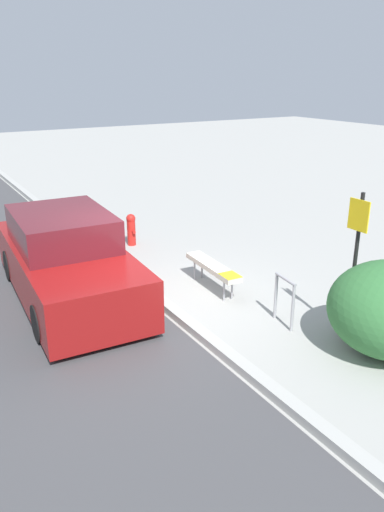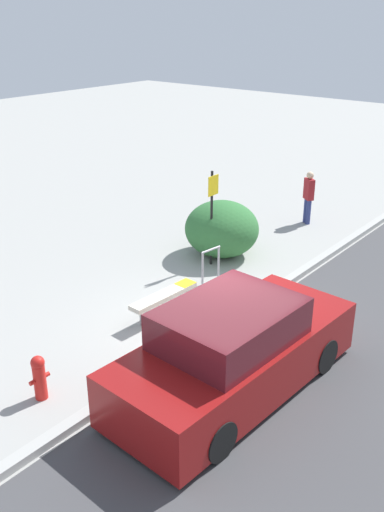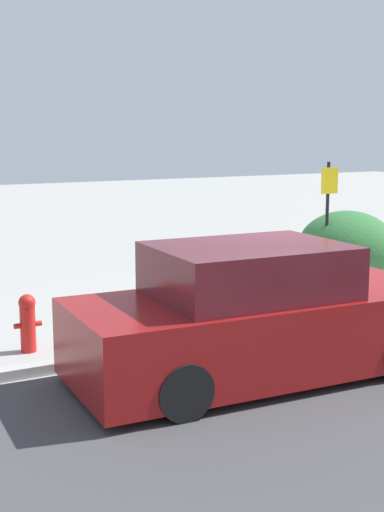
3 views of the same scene
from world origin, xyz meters
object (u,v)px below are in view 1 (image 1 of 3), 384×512
bench (213,267)px  parked_car_near (67,261)px  sign_post (355,253)px  bike_rack (284,296)px  fire_hydrant (131,229)px

bench → parked_car_near: parked_car_near is taller
sign_post → bench: bearing=-162.7°
bench → bike_rack: 1.80m
sign_post → fire_hydrant: (-5.79, -1.05, -0.98)m
sign_post → bike_rack: bearing=-143.6°
bench → fire_hydrant: 3.20m
bike_rack → parked_car_near: (-2.88, -2.67, 0.20)m
bike_rack → sign_post: sign_post is taller
bench → bike_rack: (1.79, 0.21, 0.06)m
bench → bike_rack: bike_rack is taller
fire_hydrant → parked_car_near: 3.06m
bike_rack → parked_car_near: bearing=-137.2°
bike_rack → fire_hydrant: (-4.98, -0.46, -0.09)m
parked_car_near → fire_hydrant: bearing=136.5°
parked_car_near → bike_rack: bearing=45.8°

